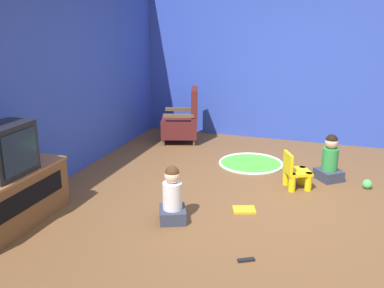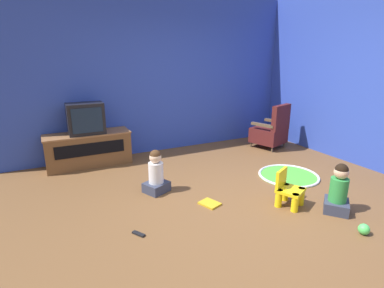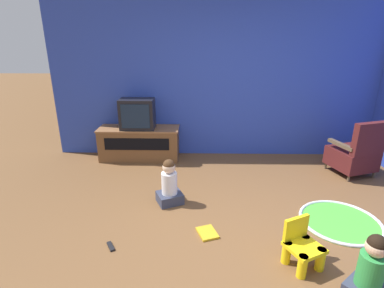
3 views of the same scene
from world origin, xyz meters
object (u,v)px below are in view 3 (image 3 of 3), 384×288
black_armchair (355,154)px  child_watching_center (169,184)px  television (137,114)px  yellow_kid_chair (302,248)px  book (207,233)px  remote_control (111,246)px  tv_cabinet (140,143)px  child_watching_left (370,272)px

black_armchair → child_watching_center: 2.87m
television → yellow_kid_chair: 3.25m
black_armchair → child_watching_center: bearing=-0.1°
child_watching_center → book: (0.46, -0.65, -0.24)m
television → black_armchair: (3.38, -0.54, -0.47)m
television → black_armchair: television is taller
remote_control → book: bearing=-107.3°
book → black_armchair: bearing=-75.8°
tv_cabinet → child_watching_center: 1.61m
child_watching_left → remote_control: child_watching_left is taller
tv_cabinet → black_armchair: bearing=-9.7°
television → child_watching_center: (0.65, -1.43, -0.55)m
child_watching_left → tv_cabinet: bearing=89.7°
tv_cabinet → television: (0.00, -0.04, 0.51)m
television → yellow_kid_chair: television is taller
black_armchair → book: (-2.27, -1.53, -0.32)m
television → book: (1.11, -2.08, -0.79)m
black_armchair → yellow_kid_chair: (-1.42, -1.97, -0.16)m
yellow_kid_chair → child_watching_left: (0.40, -0.37, 0.08)m
child_watching_left → child_watching_center: child_watching_left is taller
black_armchair → book: bearing=15.9°
yellow_kid_chair → child_watching_center: (-1.31, 1.08, 0.08)m
tv_cabinet → book: tv_cabinet is taller
child_watching_center → remote_control: size_ratio=3.91×
black_armchair → yellow_kid_chair: 2.43m
television → book: television is taller
yellow_kid_chair → book: size_ratio=1.54×
child_watching_left → child_watching_center: bearing=100.5°
tv_cabinet → child_watching_center: size_ratio=2.29×
book → television: bearing=8.2°
tv_cabinet → child_watching_center: (0.65, -1.47, -0.03)m
yellow_kid_chair → child_watching_center: 1.70m
child_watching_center → remote_control: 1.05m
yellow_kid_chair → remote_control: (-1.83, 0.20, -0.17)m
black_armchair → remote_control: black_armchair is taller
child_watching_left → black_armchair: bearing=27.4°
child_watching_left → remote_control: bearing=126.4°
child_watching_left → child_watching_center: (-1.72, 1.46, -0.00)m
tv_cabinet → child_watching_center: bearing=-66.2°
television → child_watching_center: television is taller
book → child_watching_center: bearing=15.7°
tv_cabinet → remote_control: size_ratio=8.95×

